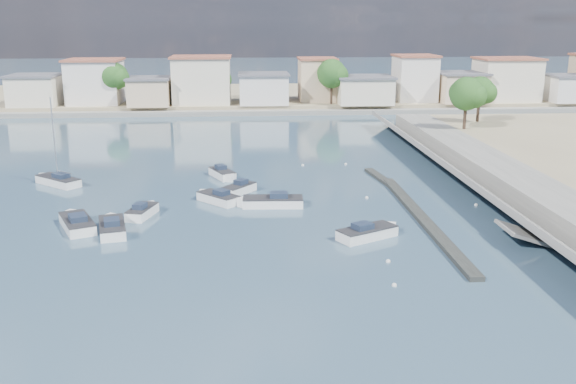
% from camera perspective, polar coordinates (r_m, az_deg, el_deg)
% --- Properties ---
extents(ground, '(400.00, 400.00, 0.00)m').
position_cam_1_polar(ground, '(81.72, 1.45, 3.77)').
color(ground, '#335466').
rests_on(ground, ground).
extents(seawall_walkway, '(5.00, 90.00, 1.80)m').
position_cam_1_polar(seawall_walkway, '(60.78, 21.61, -0.45)').
color(seawall_walkway, slate).
rests_on(seawall_walkway, ground).
extents(breakwater, '(2.00, 31.02, 0.35)m').
position_cam_1_polar(breakwater, '(56.69, 11.02, -1.48)').
color(breakwater, black).
rests_on(breakwater, ground).
extents(far_shore_land, '(160.00, 40.00, 1.40)m').
position_cam_1_polar(far_shore_land, '(132.87, -0.66, 8.49)').
color(far_shore_land, gray).
rests_on(far_shore_land, ground).
extents(far_shore_quay, '(160.00, 2.50, 0.80)m').
position_cam_1_polar(far_shore_quay, '(112.12, -0.03, 7.09)').
color(far_shore_quay, slate).
rests_on(far_shore_quay, ground).
extents(far_town, '(113.01, 12.80, 8.35)m').
position_cam_1_polar(far_town, '(118.62, 5.01, 9.69)').
color(far_town, beige).
rests_on(far_town, far_shore_land).
extents(shore_trees, '(74.56, 38.32, 7.92)m').
position_cam_1_polar(shore_trees, '(109.48, 4.50, 9.92)').
color(shore_trees, '#38281E').
rests_on(shore_trees, ground).
extents(motorboat_a, '(3.96, 5.70, 1.48)m').
position_cam_1_polar(motorboat_a, '(53.88, -18.28, -2.64)').
color(motorboat_a, white).
rests_on(motorboat_a, ground).
extents(motorboat_b, '(2.46, 4.20, 1.48)m').
position_cam_1_polar(motorboat_b, '(55.51, -12.75, -1.72)').
color(motorboat_b, white).
rests_on(motorboat_b, ground).
extents(motorboat_c, '(5.98, 2.30, 1.48)m').
position_cam_1_polar(motorboat_c, '(56.94, -1.64, -0.91)').
color(motorboat_c, white).
rests_on(motorboat_c, ground).
extents(motorboat_d, '(3.54, 3.95, 1.48)m').
position_cam_1_polar(motorboat_d, '(61.15, -4.54, 0.18)').
color(motorboat_d, white).
rests_on(motorboat_d, ground).
extents(motorboat_e, '(2.93, 5.40, 1.48)m').
position_cam_1_polar(motorboat_e, '(52.02, -15.38, -3.04)').
color(motorboat_e, white).
rests_on(motorboat_e, ground).
extents(motorboat_f, '(4.15, 4.28, 1.48)m').
position_cam_1_polar(motorboat_f, '(58.56, -6.34, -0.54)').
color(motorboat_f, white).
rests_on(motorboat_f, ground).
extents(motorboat_g, '(3.03, 4.41, 1.48)m').
position_cam_1_polar(motorboat_g, '(67.45, -5.80, 1.57)').
color(motorboat_g, white).
rests_on(motorboat_g, ground).
extents(motorboat_h, '(5.05, 3.88, 1.48)m').
position_cam_1_polar(motorboat_h, '(49.26, 7.27, -3.62)').
color(motorboat_h, white).
rests_on(motorboat_h, ground).
extents(sailboat, '(5.19, 4.81, 9.00)m').
position_cam_1_polar(sailboat, '(68.42, -19.87, 0.97)').
color(sailboat, white).
rests_on(sailboat, ground).
extents(mooring_buoys, '(14.31, 34.70, 0.33)m').
position_cam_1_polar(mooring_buoys, '(58.25, 7.55, -1.00)').
color(mooring_buoys, silver).
rests_on(mooring_buoys, ground).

